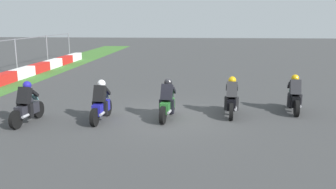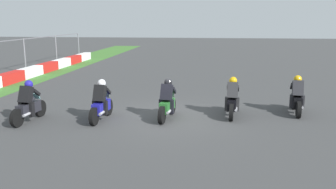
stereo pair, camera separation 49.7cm
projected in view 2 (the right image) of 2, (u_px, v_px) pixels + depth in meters
name	position (u px, v px, depth m)	size (l,w,h in m)	color
ground_plane	(169.00, 117.00, 13.38)	(120.00, 120.00, 0.00)	#3D3D3E
rider_lane_a	(297.00, 98.00, 13.78)	(2.04, 0.57, 1.51)	black
rider_lane_b	(232.00, 100.00, 13.40)	(2.04, 0.56, 1.51)	black
rider_lane_c	(167.00, 102.00, 13.03)	(2.04, 0.59, 1.51)	black
rider_lane_d	(101.00, 104.00, 12.86)	(2.04, 0.55, 1.51)	black
rider_lane_e	(28.00, 105.00, 12.66)	(2.04, 0.57, 1.51)	black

